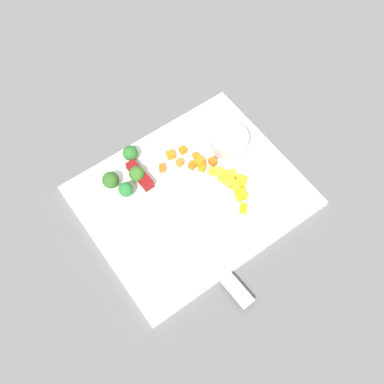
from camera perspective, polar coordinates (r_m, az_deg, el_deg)
ground_plane at (r=0.94m, az=0.00°, el=-0.64°), size 4.00×4.00×0.00m
cutting_board at (r=0.94m, az=0.00°, el=-0.47°), size 0.41×0.33×0.01m
prep_bowl at (r=0.98m, az=4.43°, el=5.96°), size 0.08×0.08×0.04m
chef_knife at (r=0.91m, az=-3.16°, el=-1.62°), size 0.04×0.36×0.02m
carrot_dice_0 at (r=0.96m, az=-3.55°, el=2.84°), size 0.02×0.02×0.01m
carrot_dice_1 at (r=0.96m, az=-0.02°, el=3.13°), size 0.02×0.02×0.01m
carrot_dice_2 at (r=0.96m, az=2.45°, el=3.59°), size 0.02×0.02×0.01m
carrot_dice_3 at (r=0.97m, az=0.49°, el=4.27°), size 0.01×0.01×0.01m
carrot_dice_4 at (r=0.96m, az=-1.48°, el=3.49°), size 0.01×0.01×0.01m
carrot_dice_5 at (r=0.97m, az=-2.53°, el=4.40°), size 0.02×0.02×0.01m
carrot_dice_6 at (r=0.98m, az=-1.09°, el=4.97°), size 0.01×0.01×0.01m
carrot_dice_7 at (r=0.95m, az=1.22°, el=2.93°), size 0.02×0.02×0.01m
carrot_dice_8 at (r=0.96m, az=0.90°, el=3.57°), size 0.02×0.02×0.02m
pepper_dice_0 at (r=0.93m, az=5.80°, el=-0.32°), size 0.02×0.02×0.02m
pepper_dice_1 at (r=0.94m, az=4.48°, el=1.18°), size 0.02×0.02×0.01m
pepper_dice_2 at (r=0.95m, az=2.41°, el=2.46°), size 0.02×0.02×0.01m
pepper_dice_3 at (r=0.94m, az=5.29°, el=0.65°), size 0.02×0.02×0.01m
pepper_dice_4 at (r=0.95m, az=3.24°, el=2.38°), size 0.02×0.02×0.02m
pepper_dice_5 at (r=0.94m, az=3.70°, el=1.78°), size 0.02×0.02×0.01m
pepper_dice_6 at (r=0.95m, az=4.68°, el=2.01°), size 0.02×0.02×0.02m
pepper_dice_7 at (r=0.91m, az=6.06°, el=-1.98°), size 0.02×0.02×0.01m
pepper_dice_8 at (r=0.94m, az=5.84°, el=1.24°), size 0.03×0.03×0.02m
broccoli_floret_0 at (r=0.92m, az=-7.82°, el=0.27°), size 0.03×0.03×0.04m
broccoli_floret_1 at (r=0.97m, az=-7.29°, el=4.56°), size 0.03×0.03×0.03m
broccoli_floret_2 at (r=0.94m, az=-9.58°, el=1.38°), size 0.03×0.03×0.04m
broccoli_floret_3 at (r=0.94m, az=-6.53°, el=2.14°), size 0.03×0.03×0.03m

